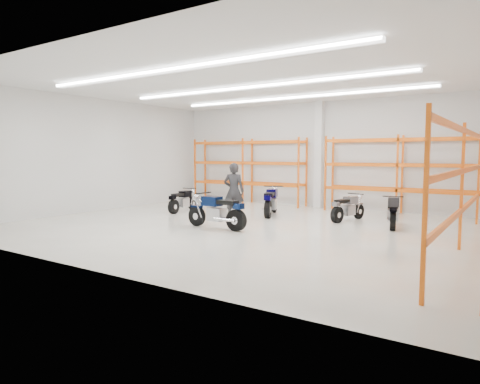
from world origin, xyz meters
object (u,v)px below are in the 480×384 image
Objects in this scene: motorcycle_back_a at (182,201)px; standing_man at (234,191)px; motorcycle_back_b at (271,202)px; motorcycle_back_d at (393,212)px; structural_column at (319,155)px; motorcycle_back_c at (347,209)px; motorcycle_main at (218,212)px.

motorcycle_back_a is 0.94× the size of standing_man.
motorcycle_back_b is 1.07× the size of motorcycle_back_d.
structural_column reaches higher than motorcycle_back_b.
motorcycle_back_c is 3.92m from standing_man.
motorcycle_back_d is at bearing -41.68° from structural_column.
motorcycle_back_a is at bearing -30.02° from standing_man.
motorcycle_back_d is at bearing 35.41° from motorcycle_main.
motorcycle_back_b is 1.14× the size of motorcycle_back_c.
motorcycle_main is at bearing -127.20° from motorcycle_back_c.
standing_man is at bearing -7.64° from motorcycle_back_a.
motorcycle_main is at bearing -33.36° from motorcycle_back_a.
motorcycle_back_a is at bearing -131.53° from structural_column.
motorcycle_main is at bearing -93.60° from structural_column.
structural_column is (-2.33, 3.03, 1.82)m from motorcycle_back_c.
structural_column is at bearing 81.89° from motorcycle_back_b.
motorcycle_main is 2.10m from standing_man.
structural_column reaches higher than motorcycle_back_c.
motorcycle_back_b reaches higher than motorcycle_back_c.
standing_man is (-3.48, -1.71, 0.56)m from motorcycle_back_c.
motorcycle_back_a is 0.89× the size of motorcycle_back_b.
structural_column reaches higher than standing_man.
motorcycle_back_d is (4.39, 3.12, -0.02)m from motorcycle_main.
motorcycle_back_c is 1.71m from motorcycle_back_d.
motorcycle_main is 1.13× the size of motorcycle_back_d.
standing_man is at bearing 111.10° from motorcycle_main.
structural_column is at bearing 138.32° from motorcycle_back_d.
motorcycle_main reaches higher than motorcycle_back_a.
structural_column is at bearing 86.40° from motorcycle_main.
motorcycle_back_a is (-3.46, 2.27, -0.08)m from motorcycle_main.
motorcycle_back_c is (6.20, 1.35, 0.00)m from motorcycle_back_a.
standing_man is at bearing -115.56° from motorcycle_back_b.
standing_man reaches higher than motorcycle_back_a.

